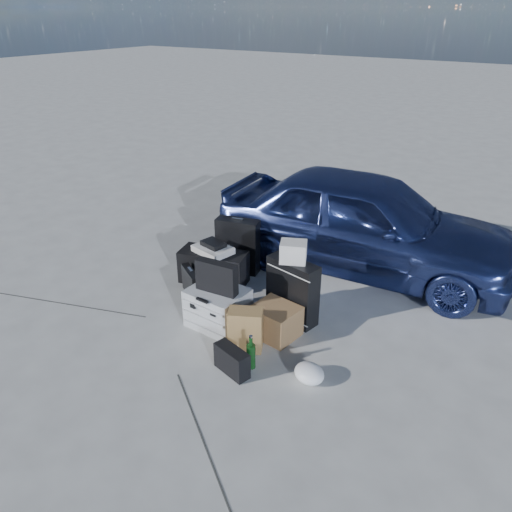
% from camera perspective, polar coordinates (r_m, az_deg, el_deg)
% --- Properties ---
extents(ground, '(60.00, 60.00, 0.00)m').
position_cam_1_polar(ground, '(5.20, -5.51, -8.02)').
color(ground, '#B3B4AE').
rests_on(ground, ground).
extents(car, '(3.71, 1.76, 1.22)m').
position_cam_1_polar(car, '(6.18, 12.33, 3.83)').
color(car, '#314185').
rests_on(car, ground).
extents(pelican_case, '(0.58, 0.48, 0.41)m').
position_cam_1_polar(pelican_case, '(5.11, -4.37, -5.89)').
color(pelican_case, '#A9ACAF').
rests_on(pelican_case, ground).
extents(laptop_bag, '(0.44, 0.15, 0.32)m').
position_cam_1_polar(laptop_bag, '(4.90, -4.52, -2.43)').
color(laptop_bag, black).
rests_on(laptop_bag, pelican_case).
extents(briefcase, '(0.39, 0.29, 0.31)m').
position_cam_1_polar(briefcase, '(5.67, -7.44, -3.06)').
color(briefcase, black).
rests_on(briefcase, ground).
extents(suitcase_left, '(0.55, 0.31, 0.68)m').
position_cam_1_polar(suitcase_left, '(6.07, -2.08, 1.19)').
color(suitcase_left, black).
rests_on(suitcase_left, ground).
extents(suitcase_right, '(0.59, 0.31, 0.67)m').
position_cam_1_polar(suitcase_right, '(5.14, 4.19, -3.96)').
color(suitcase_right, black).
rests_on(suitcase_right, ground).
extents(white_carton, '(0.32, 0.30, 0.21)m').
position_cam_1_polar(white_carton, '(4.94, 4.28, 0.49)').
color(white_carton, beige).
rests_on(white_carton, suitcase_right).
extents(duffel_bag, '(0.84, 0.52, 0.39)m').
position_cam_1_polar(duffel_bag, '(5.90, -4.87, -1.26)').
color(duffel_bag, black).
rests_on(duffel_bag, ground).
extents(flat_box_white, '(0.48, 0.39, 0.07)m').
position_cam_1_polar(flat_box_white, '(5.78, -4.93, 0.75)').
color(flat_box_white, beige).
rests_on(flat_box_white, duffel_bag).
extents(flat_box_black, '(0.30, 0.24, 0.06)m').
position_cam_1_polar(flat_box_black, '(5.77, -4.89, 1.40)').
color(flat_box_black, black).
rests_on(flat_box_black, flat_box_white).
extents(kraft_bag, '(0.37, 0.32, 0.43)m').
position_cam_1_polar(kraft_bag, '(4.75, -1.22, -8.44)').
color(kraft_bag, olive).
rests_on(kraft_bag, ground).
extents(cardboard_box, '(0.47, 0.42, 0.32)m').
position_cam_1_polar(cardboard_box, '(4.97, 2.24, -7.43)').
color(cardboard_box, brown).
rests_on(cardboard_box, ground).
extents(plastic_bag, '(0.36, 0.34, 0.16)m').
position_cam_1_polar(plastic_bag, '(4.49, 6.11, -13.19)').
color(plastic_bag, silver).
rests_on(plastic_bag, ground).
extents(messenger_bag, '(0.38, 0.22, 0.25)m').
position_cam_1_polar(messenger_bag, '(4.53, -2.77, -11.85)').
color(messenger_bag, black).
rests_on(messenger_bag, ground).
extents(green_bottle, '(0.11, 0.11, 0.33)m').
position_cam_1_polar(green_bottle, '(4.55, -0.59, -10.95)').
color(green_bottle, black).
rests_on(green_bottle, ground).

